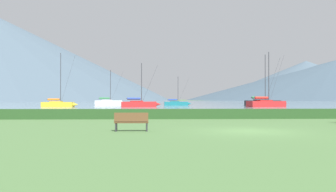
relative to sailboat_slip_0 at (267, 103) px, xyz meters
name	(u,v)px	position (x,y,z in m)	size (l,w,h in m)	color
ground_plane	(250,131)	(-17.35, -50.31, -0.72)	(1000.00, 1000.00, 0.00)	#517A42
harbor_water	(166,102)	(-17.35, 86.69, -0.72)	(320.00, 246.00, 0.00)	gray
hedge_line	(213,114)	(-17.35, -39.31, -0.32)	(80.00, 1.20, 0.80)	#284C23
sailboat_slip_0	(267,103)	(0.00, 0.00, 0.00)	(8.83, 4.34, 10.94)	red
sailboat_slip_1	(109,102)	(-34.69, 26.37, -0.04)	(8.50, 3.74, 9.44)	white
sailboat_slip_2	(176,103)	(-16.97, 15.23, -0.19)	(6.54, 1.95, 6.96)	#19707A
sailboat_slip_4	(58,104)	(-41.31, 1.68, -0.12)	(7.10, 2.33, 10.74)	gold
sailboat_slip_7	(263,102)	(2.78, 10.94, 0.04)	(9.21, 3.61, 11.83)	black
sailboat_slip_8	(139,104)	(-25.25, 0.30, -0.08)	(7.96, 3.11, 8.66)	red
park_bench_near_path	(131,121)	(-23.35, -50.17, -0.19)	(1.71, 0.48, 0.95)	brown
distant_hill_west_ridge	(306,80)	(142.86, 302.18, 20.73)	(210.90, 210.90, 42.90)	#4C6070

